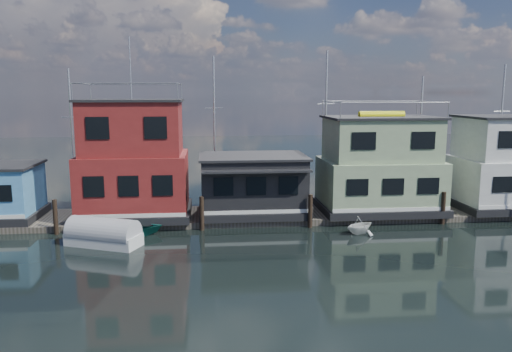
{
  "coord_description": "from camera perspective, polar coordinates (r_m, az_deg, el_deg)",
  "views": [
    {
      "loc": [
        -3.59,
        -21.8,
        8.69
      ],
      "look_at": [
        -0.27,
        12.0,
        3.0
      ],
      "focal_mm": 35.0,
      "sensor_mm": 36.0,
      "label": 1
    }
  ],
  "objects": [
    {
      "name": "ground",
      "position": [
        23.74,
        3.55,
        -11.98
      ],
      "size": [
        160.0,
        160.0,
        0.0
      ],
      "primitive_type": "plane",
      "color": "black",
      "rests_on": "ground"
    },
    {
      "name": "dock",
      "position": [
        35.03,
        0.43,
        -4.51
      ],
      "size": [
        48.0,
        5.0,
        0.4
      ],
      "primitive_type": "cube",
      "color": "#595147",
      "rests_on": "ground"
    },
    {
      "name": "houseboat_red",
      "position": [
        34.46,
        -13.76,
        1.59
      ],
      "size": [
        7.4,
        5.9,
        11.86
      ],
      "color": "black",
      "rests_on": "dock"
    },
    {
      "name": "houseboat_dark",
      "position": [
        34.5,
        -0.38,
        -0.97
      ],
      "size": [
        7.4,
        6.1,
        4.06
      ],
      "color": "black",
      "rests_on": "dock"
    },
    {
      "name": "houseboat_green",
      "position": [
        36.26,
        13.92,
        1.08
      ],
      "size": [
        8.4,
        5.9,
        7.03
      ],
      "color": "black",
      "rests_on": "dock"
    },
    {
      "name": "pilings",
      "position": [
        32.08,
        0.37,
        -4.17
      ],
      "size": [
        42.28,
        0.28,
        2.2
      ],
      "color": "#2D2116",
      "rests_on": "ground"
    },
    {
      "name": "background_masts",
      "position": [
        40.79,
        6.23,
        5.04
      ],
      "size": [
        36.4,
        0.16,
        12.0
      ],
      "color": "silver",
      "rests_on": "ground"
    },
    {
      "name": "tarp_runabout",
      "position": [
        30.1,
        -17.04,
        -6.41
      ],
      "size": [
        4.59,
        3.2,
        1.74
      ],
      "rotation": [
        0.0,
        0.0,
        -0.4
      ],
      "color": "white",
      "rests_on": "ground"
    },
    {
      "name": "dinghy_teal",
      "position": [
        31.78,
        -14.52,
        -5.84
      ],
      "size": [
        4.61,
        3.55,
        0.88
      ],
      "primitive_type": "imported",
      "rotation": [
        0.0,
        0.0,
        1.69
      ],
      "color": "teal",
      "rests_on": "ground"
    },
    {
      "name": "dinghy_white",
      "position": [
        31.82,
        11.78,
        -5.5
      ],
      "size": [
        2.75,
        2.64,
        1.12
      ],
      "primitive_type": "imported",
      "rotation": [
        0.0,
        0.0,
        2.08
      ],
      "color": "white",
      "rests_on": "ground"
    }
  ]
}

